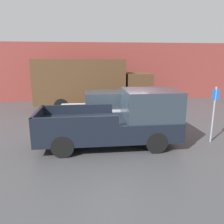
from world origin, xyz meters
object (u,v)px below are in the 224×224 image
Objects in this scene: pickup_truck at (121,120)px; delivery_truck at (89,82)px; newspaper_box at (126,93)px; car at (111,109)px; parking_sign at (214,111)px.

delivery_truck is (-1.12, 6.62, 0.75)m from pickup_truck.
delivery_truck reaches higher than newspaper_box.
newspaper_box is at bearing 42.69° from delivery_truck.
car reaches higher than newspaper_box.
newspaper_box is (1.96, 6.79, -0.32)m from car.
delivery_truck is at bearing 103.70° from car.
parking_sign reaches higher than car.
parking_sign reaches higher than pickup_truck.
delivery_truck reaches higher than car.
pickup_truck is 0.71× the size of delivery_truck.
car is at bearing 144.42° from parking_sign.
pickup_truck is 2.56m from car.
car is 4.64m from parking_sign.
pickup_truck is 3.65m from parking_sign.
delivery_truck is at bearing 99.57° from pickup_truck.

